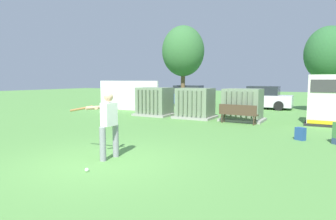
# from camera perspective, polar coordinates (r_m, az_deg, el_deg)

# --- Properties ---
(ground_plane) EXTENTS (96.00, 96.00, 0.00)m
(ground_plane) POSITION_cam_1_polar(r_m,az_deg,el_deg) (7.59, -13.09, -9.97)
(ground_plane) COLOR #5B9947
(fence_panel) EXTENTS (4.80, 0.12, 2.00)m
(fence_panel) POSITION_cam_1_polar(r_m,az_deg,el_deg) (19.91, -7.95, 2.87)
(fence_panel) COLOR white
(fence_panel) RESTS_ON ground
(transformer_west) EXTENTS (2.10, 1.70, 1.62)m
(transformer_west) POSITION_cam_1_polar(r_m,az_deg,el_deg) (16.75, -2.68, 1.61)
(transformer_west) COLOR #9E9B93
(transformer_west) RESTS_ON ground
(transformer_mid_west) EXTENTS (2.10, 1.70, 1.62)m
(transformer_mid_west) POSITION_cam_1_polar(r_m,az_deg,el_deg) (15.62, 5.39, 1.28)
(transformer_mid_west) COLOR #9E9B93
(transformer_mid_west) RESTS_ON ground
(transformer_mid_east) EXTENTS (2.10, 1.70, 1.62)m
(transformer_mid_east) POSITION_cam_1_polar(r_m,az_deg,el_deg) (15.02, 14.55, 0.92)
(transformer_mid_east) COLOR #9E9B93
(transformer_mid_east) RESTS_ON ground
(generator_enclosure) EXTENTS (1.60, 1.40, 2.30)m
(generator_enclosure) POSITION_cam_1_polar(r_m,az_deg,el_deg) (14.92, 28.66, 1.69)
(generator_enclosure) COLOR #262626
(generator_enclosure) RESTS_ON ground
(park_bench) EXTENTS (1.82, 0.51, 0.92)m
(park_bench) POSITION_cam_1_polar(r_m,az_deg,el_deg) (13.89, 13.67, -0.51)
(park_bench) COLOR #4C3828
(park_bench) RESTS_ON ground
(batter) EXTENTS (1.61, 0.72, 1.74)m
(batter) POSITION_cam_1_polar(r_m,az_deg,el_deg) (7.68, -11.91, -2.32)
(batter) COLOR gray
(batter) RESTS_ON ground
(sports_ball) EXTENTS (0.09, 0.09, 0.09)m
(sports_ball) POSITION_cam_1_polar(r_m,az_deg,el_deg) (6.89, -15.77, -11.33)
(sports_ball) COLOR white
(sports_ball) RESTS_ON ground
(backpack) EXTENTS (0.38, 0.36, 0.44)m
(backpack) POSITION_cam_1_polar(r_m,az_deg,el_deg) (10.93, 24.76, -4.33)
(backpack) COLOR #264C8C
(backpack) RESTS_ON ground
(tree_left) EXTENTS (3.23, 3.23, 6.17)m
(tree_left) POSITION_cam_1_polar(r_m,az_deg,el_deg) (22.54, 3.01, 11.51)
(tree_left) COLOR brown
(tree_left) RESTS_ON ground
(tree_center_left) EXTENTS (2.77, 2.77, 5.30)m
(tree_center_left) POSITION_cam_1_polar(r_m,az_deg,el_deg) (20.25, 29.16, 9.68)
(tree_center_left) COLOR brown
(tree_center_left) RESTS_ON ground
(parked_car_leftmost) EXTENTS (4.38, 2.32, 1.62)m
(parked_car_leftmost) POSITION_cam_1_polar(r_m,az_deg,el_deg) (23.28, 3.82, 2.75)
(parked_car_leftmost) COLOR navy
(parked_car_leftmost) RESTS_ON ground
(parked_car_left_of_center) EXTENTS (4.24, 2.01, 1.62)m
(parked_car_left_of_center) POSITION_cam_1_polar(r_m,az_deg,el_deg) (21.77, 18.04, 2.25)
(parked_car_left_of_center) COLOR silver
(parked_car_left_of_center) RESTS_ON ground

